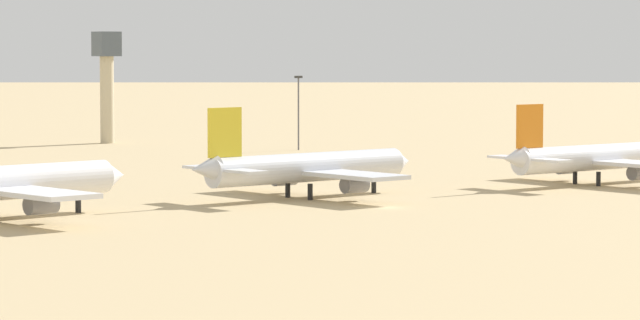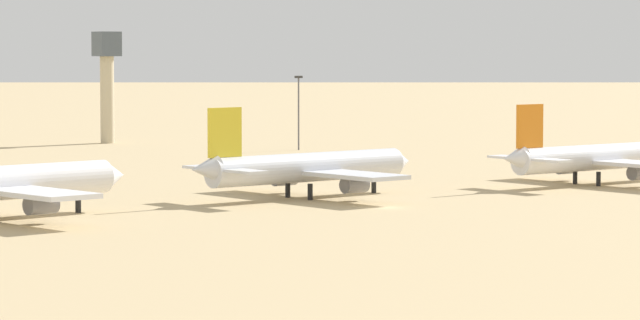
% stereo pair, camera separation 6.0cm
% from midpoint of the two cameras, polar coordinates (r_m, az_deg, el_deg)
% --- Properties ---
extents(ground, '(4000.00, 4000.00, 0.00)m').
position_cam_midpoint_polar(ground, '(233.84, 2.30, -1.64)').
color(ground, tan).
extents(ridge_east, '(402.16, 342.24, 97.12)m').
position_cam_midpoint_polar(ridge_east, '(1325.15, -3.93, 5.08)').
color(ridge_east, slate).
rests_on(ridge_east, ground).
extents(parked_jet_yellow_4, '(42.01, 35.47, 13.87)m').
position_cam_midpoint_polar(parked_jet_yellow_4, '(247.45, -0.50, -0.27)').
color(parked_jet_yellow_4, silver).
rests_on(parked_jet_yellow_4, ground).
extents(parked_jet_orange_5, '(40.73, 34.28, 13.45)m').
position_cam_midpoint_polar(parked_jet_orange_5, '(274.87, 9.28, 0.08)').
color(parked_jet_orange_5, white).
rests_on(parked_jet_orange_5, ground).
extents(control_tower, '(5.20, 5.20, 25.79)m').
position_cam_midpoint_polar(control_tower, '(388.52, -7.29, 2.87)').
color(control_tower, '#C6B793').
rests_on(control_tower, ground).
extents(light_pole_mid, '(1.80, 0.50, 16.08)m').
position_cam_midpoint_polar(light_pole_mid, '(360.32, -0.73, 1.81)').
color(light_pole_mid, '#59595E').
rests_on(light_pole_mid, ground).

